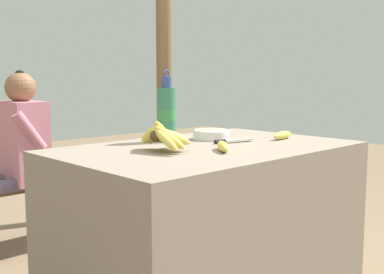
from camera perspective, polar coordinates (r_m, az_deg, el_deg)
market_counter at (r=2.20m, az=1.81°, el=-11.12°), size 1.30×0.84×0.77m
banana_bunch_ripe at (r=1.96m, az=-3.45°, el=0.13°), size 0.17×0.28×0.14m
serving_bowl at (r=2.34m, az=2.28°, el=0.40°), size 0.18×0.18×0.05m
water_bottle at (r=2.25m, az=-3.02°, el=2.82°), size 0.09×0.09×0.34m
loose_banana_front at (r=1.97m, az=3.66°, el=-1.11°), size 0.14×0.16×0.04m
loose_banana_side at (r=2.39m, az=10.67°, el=0.22°), size 0.17×0.07×0.04m
knife at (r=2.22m, az=4.36°, el=-0.46°), size 0.21×0.07×0.02m
wooden_bench at (r=3.23m, az=-16.05°, el=-5.85°), size 1.47×0.32×0.44m
seated_vendor at (r=3.05m, az=-20.20°, el=-1.45°), size 0.40×0.39×1.12m
banana_bunch_green at (r=3.43m, az=-9.63°, el=-2.72°), size 0.16×0.23×0.11m
support_post_far at (r=3.91m, az=-3.32°, el=7.89°), size 0.13×0.13×2.26m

